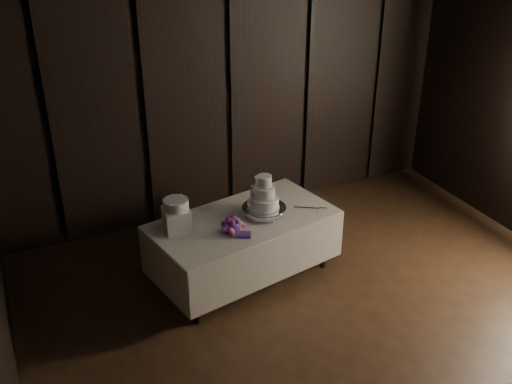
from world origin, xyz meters
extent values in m
cube|color=black|center=(0.00, 0.00, -0.02)|extent=(6.04, 7.04, 0.04)
cube|color=black|center=(0.00, 0.00, 3.02)|extent=(6.04, 7.04, 0.04)
cube|color=black|center=(0.00, 3.52, 1.50)|extent=(6.04, 0.04, 3.04)
cube|color=silver|center=(-0.53, 1.91, 0.76)|extent=(2.15, 1.41, 0.01)
cube|color=white|center=(-0.53, 1.91, 0.35)|extent=(1.97, 1.27, 0.71)
cylinder|color=silver|center=(-0.29, 1.90, 0.81)|extent=(0.55, 0.55, 0.09)
cylinder|color=white|center=(-0.29, 1.90, 0.91)|extent=(0.31, 0.31, 0.13)
cylinder|color=white|center=(-0.29, 1.90, 1.04)|extent=(0.23, 0.23, 0.13)
cylinder|color=white|center=(-0.29, 1.90, 1.16)|extent=(0.16, 0.16, 0.13)
cube|color=white|center=(-1.25, 1.97, 0.89)|extent=(0.27, 0.27, 0.25)
cylinder|color=white|center=(-1.25, 1.97, 1.06)|extent=(0.34, 0.34, 0.10)
cube|color=silver|center=(0.20, 1.84, 0.77)|extent=(0.33, 0.21, 0.01)
camera|label=1|loc=(-2.70, -3.25, 3.95)|focal=42.00mm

